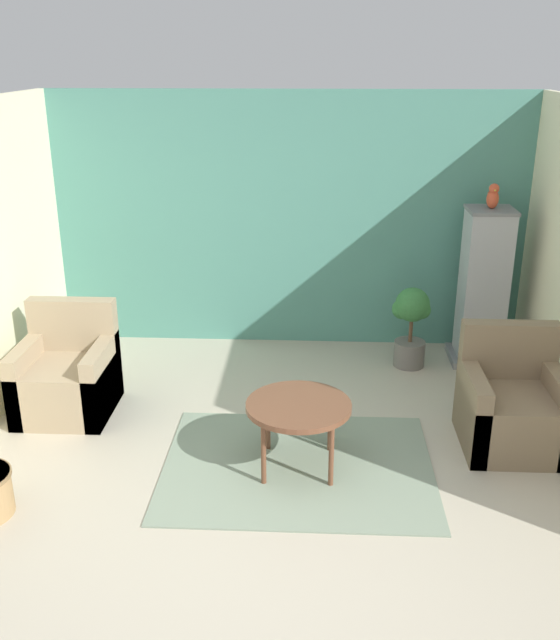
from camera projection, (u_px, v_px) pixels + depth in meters
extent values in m
plane|color=#B2A893|center=(265.00, 559.00, 4.18)|extent=(20.00, 20.00, 0.00)
cube|color=#4C897A|center=(289.00, 222.00, 6.92)|extent=(4.66, 0.06, 2.47)
cube|color=gray|center=(298.00, 466.00, 5.11)|extent=(1.92, 1.50, 0.01)
cylinder|color=brown|center=(299.00, 406.00, 4.93)|extent=(0.74, 0.74, 0.04)
cylinder|color=brown|center=(264.00, 454.00, 4.82)|extent=(0.04, 0.04, 0.47)
cylinder|color=brown|center=(331.00, 456.00, 4.80)|extent=(0.04, 0.04, 0.47)
cylinder|color=brown|center=(268.00, 422.00, 5.25)|extent=(0.04, 0.04, 0.47)
cylinder|color=brown|center=(330.00, 423.00, 5.23)|extent=(0.04, 0.04, 0.47)
cube|color=#9E896B|center=(67.00, 388.00, 5.81)|extent=(0.73, 0.73, 0.44)
cube|color=#9E896B|center=(73.00, 324.00, 5.93)|extent=(0.73, 0.14, 0.44)
cube|color=#9E896B|center=(29.00, 378.00, 5.79)|extent=(0.12, 0.73, 0.60)
cube|color=#9E896B|center=(103.00, 380.00, 5.77)|extent=(0.12, 0.73, 0.60)
cube|color=#7A664C|center=(512.00, 419.00, 5.31)|extent=(0.73, 0.73, 0.44)
cube|color=#7A664C|center=(509.00, 349.00, 5.43)|extent=(0.73, 0.14, 0.44)
cube|color=#7A664C|center=(472.00, 409.00, 5.29)|extent=(0.12, 0.73, 0.60)
cube|color=#7A664C|center=(555.00, 411.00, 5.26)|extent=(0.12, 0.73, 0.60)
cube|color=slate|center=(476.00, 356.00, 6.88)|extent=(0.52, 0.52, 0.06)
cube|color=#A8A8AD|center=(483.00, 285.00, 6.62)|extent=(0.40, 0.40, 1.38)
cube|color=slate|center=(491.00, 210.00, 6.37)|extent=(0.42, 0.42, 0.03)
ellipsoid|color=#D14C2D|center=(493.00, 199.00, 6.33)|extent=(0.11, 0.13, 0.17)
sphere|color=#D14C2D|center=(494.00, 189.00, 6.29)|extent=(0.09, 0.09, 0.09)
cone|color=gold|center=(495.00, 190.00, 6.25)|extent=(0.04, 0.04, 0.04)
cone|color=#D14C2D|center=(491.00, 200.00, 6.40)|extent=(0.05, 0.11, 0.15)
cylinder|color=#66605B|center=(409.00, 353.00, 6.71)|extent=(0.29, 0.29, 0.24)
cylinder|color=brown|center=(411.00, 329.00, 6.62)|extent=(0.03, 0.03, 0.25)
sphere|color=#337038|center=(413.00, 305.00, 6.54)|extent=(0.32, 0.32, 0.32)
sphere|color=#337038|center=(402.00, 309.00, 6.59)|extent=(0.19, 0.19, 0.19)
sphere|color=#337038|center=(421.00, 310.00, 6.53)|extent=(0.18, 0.18, 0.18)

